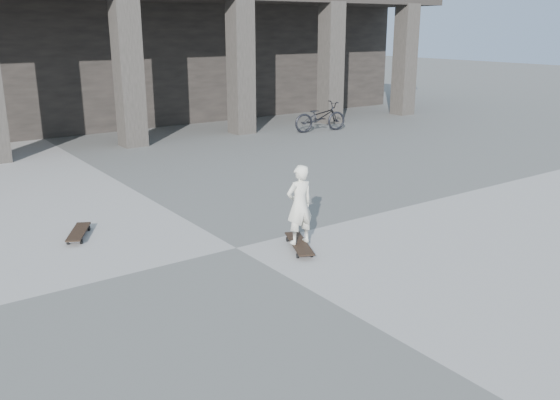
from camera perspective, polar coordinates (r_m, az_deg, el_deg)
ground at (r=9.01m, az=-4.24°, el=-4.63°), size 90.00×90.00×0.00m
colonnade at (r=21.43m, az=-24.51°, el=14.48°), size 28.00×8.82×6.00m
longboard at (r=8.92m, az=1.86°, el=-4.26°), size 0.62×1.02×0.10m
skateboard_spare at (r=9.93m, az=-18.82°, el=-2.97°), size 0.62×0.89×0.11m
child at (r=8.72m, az=1.90°, el=-0.44°), size 0.45×0.31×1.20m
bicycle at (r=18.93m, az=3.88°, el=8.00°), size 1.85×0.91×0.93m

